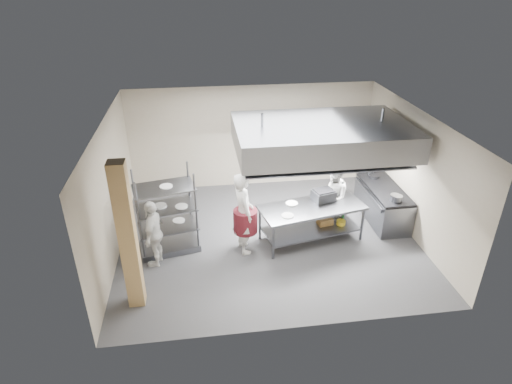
{
  "coord_description": "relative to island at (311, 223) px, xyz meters",
  "views": [
    {
      "loc": [
        -1.49,
        -8.62,
        5.81
      ],
      "look_at": [
        -0.26,
        0.2,
        1.16
      ],
      "focal_mm": 30.0,
      "sensor_mm": 36.0,
      "label": 1
    }
  ],
  "objects": [
    {
      "name": "pass_rack",
      "position": [
        -3.34,
        0.07,
        0.54
      ],
      "size": [
        1.45,
        1.03,
        1.98
      ],
      "primitive_type": null,
      "rotation": [
        0.0,
        0.0,
        0.21
      ],
      "color": "slate",
      "rests_on": "floor"
    },
    {
      "name": "island",
      "position": [
        0.0,
        0.0,
        0.0
      ],
      "size": [
        2.6,
        1.5,
        0.91
      ],
      "primitive_type": null,
      "rotation": [
        0.0,
        0.0,
        0.21
      ],
      "color": "gray",
      "rests_on": "floor"
    },
    {
      "name": "island_worktop",
      "position": [
        0.0,
        0.0,
        0.42
      ],
      "size": [
        2.6,
        1.5,
        0.06
      ],
      "primitive_type": "cube",
      "rotation": [
        0.0,
        0.0,
        0.21
      ],
      "color": "slate",
      "rests_on": "island"
    },
    {
      "name": "hood_strip_b",
      "position": [
        1.2,
        0.62,
        1.62
      ],
      "size": [
        1.6,
        0.12,
        0.04
      ],
      "primitive_type": "cube",
      "color": "white",
      "rests_on": "exhaust_hood"
    },
    {
      "name": "plate_stack",
      "position": [
        -3.34,
        0.07,
        0.18
      ],
      "size": [
        0.28,
        0.28,
        0.05
      ],
      "primitive_type": "cylinder",
      "color": "white",
      "rests_on": "pass_rack"
    },
    {
      "name": "exhaust_hood",
      "position": [
        0.3,
        0.62,
        1.94
      ],
      "size": [
        4.0,
        2.5,
        0.6
      ],
      "primitive_type": "cube",
      "color": "slate",
      "rests_on": "ceiling"
    },
    {
      "name": "wicker_basket",
      "position": [
        0.38,
        0.13,
        -0.06
      ],
      "size": [
        0.39,
        0.3,
        0.15
      ],
      "primitive_type": "cube",
      "rotation": [
        0.0,
        0.0,
        0.19
      ],
      "color": "#97643C",
      "rests_on": "island_undershelf"
    },
    {
      "name": "ceiling",
      "position": [
        -1.0,
        0.22,
        2.54
      ],
      "size": [
        7.0,
        7.0,
        0.0
      ],
      "primitive_type": "plane",
      "rotation": [
        3.14,
        0.0,
        0.0
      ],
      "color": "silver",
      "rests_on": "wall_back"
    },
    {
      "name": "griddle",
      "position": [
        0.34,
        0.27,
        0.58
      ],
      "size": [
        0.59,
        0.51,
        0.24
      ],
      "primitive_type": "cube",
      "rotation": [
        0.0,
        0.0,
        0.27
      ],
      "color": "slate",
      "rests_on": "island_worktop"
    },
    {
      "name": "chef_plating",
      "position": [
        -3.6,
        -0.44,
        0.32
      ],
      "size": [
        0.58,
        0.97,
        1.56
      ],
      "primitive_type": "imported",
      "rotation": [
        0.0,
        0.0,
        -1.8
      ],
      "color": "white",
      "rests_on": "floor"
    },
    {
      "name": "range_top",
      "position": [
        2.08,
        0.72,
        0.41
      ],
      "size": [
        0.78,
        1.96,
        0.06
      ],
      "primitive_type": "cube",
      "color": "black",
      "rests_on": "cooking_range"
    },
    {
      "name": "chef_line",
      "position": [
        0.67,
        0.52,
        0.38
      ],
      "size": [
        0.79,
        0.93,
        1.68
      ],
      "primitive_type": "imported",
      "rotation": [
        0.0,
        0.0,
        -1.77
      ],
      "color": "silver",
      "rests_on": "floor"
    },
    {
      "name": "hood_strip_a",
      "position": [
        -0.6,
        0.62,
        1.62
      ],
      "size": [
        1.6,
        0.12,
        0.04
      ],
      "primitive_type": "cube",
      "color": "white",
      "rests_on": "exhaust_hood"
    },
    {
      "name": "wall_back",
      "position": [
        -1.0,
        3.22,
        1.04
      ],
      "size": [
        7.0,
        0.0,
        7.0
      ],
      "primitive_type": "plane",
      "rotation": [
        1.57,
        0.0,
        0.0
      ],
      "color": "tan",
      "rests_on": "ground"
    },
    {
      "name": "island_undershelf",
      "position": [
        -0.0,
        -0.0,
        -0.16
      ],
      "size": [
        2.39,
        1.36,
        0.04
      ],
      "primitive_type": "cube",
      "rotation": [
        0.0,
        0.0,
        0.21
      ],
      "color": "slate",
      "rests_on": "island"
    },
    {
      "name": "chef_head",
      "position": [
        -1.64,
        -0.2,
        0.52
      ],
      "size": [
        0.59,
        0.79,
        1.95
      ],
      "primitive_type": "imported",
      "rotation": [
        0.0,
        0.0,
        1.76
      ],
      "color": "white",
      "rests_on": "floor"
    },
    {
      "name": "wall_right",
      "position": [
        2.5,
        0.22,
        1.04
      ],
      "size": [
        0.0,
        6.0,
        6.0
      ],
      "primitive_type": "plane",
      "rotation": [
        1.57,
        0.0,
        -1.57
      ],
      "color": "tan",
      "rests_on": "ground"
    },
    {
      "name": "wall_shelf",
      "position": [
        0.8,
        3.06,
        1.04
      ],
      "size": [
        1.5,
        0.28,
        0.04
      ],
      "primitive_type": "cube",
      "color": "slate",
      "rests_on": "wall_back"
    },
    {
      "name": "cooking_range",
      "position": [
        2.08,
        0.72,
        -0.04
      ],
      "size": [
        0.8,
        2.0,
        0.84
      ],
      "primitive_type": "cube",
      "color": "gray",
      "rests_on": "floor"
    },
    {
      "name": "wall_left",
      "position": [
        -4.5,
        0.22,
        1.04
      ],
      "size": [
        0.0,
        6.0,
        6.0
      ],
      "primitive_type": "plane",
      "rotation": [
        1.57,
        0.0,
        1.57
      ],
      "color": "tan",
      "rests_on": "ground"
    },
    {
      "name": "stockpot",
      "position": [
        2.06,
        -0.04,
        0.53
      ],
      "size": [
        0.23,
        0.23,
        0.16
      ],
      "primitive_type": "cylinder",
      "color": "gray",
      "rests_on": "range_top"
    },
    {
      "name": "floor",
      "position": [
        -1.0,
        0.22,
        -0.46
      ],
      "size": [
        7.0,
        7.0,
        0.0
      ],
      "primitive_type": "plane",
      "color": "#38383B",
      "rests_on": "ground"
    },
    {
      "name": "column",
      "position": [
        -3.9,
        -1.68,
        1.04
      ],
      "size": [
        0.3,
        0.3,
        3.0
      ],
      "primitive_type": "cube",
      "color": "tan",
      "rests_on": "floor"
    }
  ]
}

